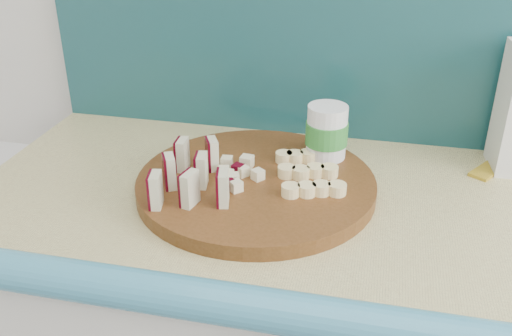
{
  "coord_description": "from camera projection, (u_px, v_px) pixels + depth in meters",
  "views": [
    {
      "loc": [
        -0.29,
        0.63,
        1.42
      ],
      "look_at": [
        -0.49,
        1.51,
        0.96
      ],
      "focal_mm": 40.0,
      "sensor_mm": 36.0,
      "label": 1
    }
  ],
  "objects": [
    {
      "name": "banana_slices",
      "position": [
        307.0,
        172.0,
        1.02
      ],
      "size": [
        0.14,
        0.18,
        0.02
      ],
      "color": "#FBE299",
      "rests_on": "cutting_board"
    },
    {
      "name": "cutting_board",
      "position": [
        256.0,
        184.0,
        1.02
      ],
      "size": [
        0.53,
        0.53,
        0.03
      ],
      "primitive_type": "cylinder",
      "rotation": [
        0.0,
        0.0,
        0.29
      ],
      "color": "#47290F",
      "rests_on": "kitchen_counter"
    },
    {
      "name": "apple_wedges",
      "position": [
        190.0,
        173.0,
        0.97
      ],
      "size": [
        0.13,
        0.19,
        0.06
      ],
      "color": "beige",
      "rests_on": "cutting_board"
    },
    {
      "name": "canister",
      "position": [
        326.0,
        137.0,
        1.08
      ],
      "size": [
        0.08,
        0.08,
        0.13
      ],
      "rotation": [
        0.0,
        0.0,
        0.4
      ],
      "color": "white",
      "rests_on": "kitchen_counter"
    },
    {
      "name": "apple_chunks",
      "position": [
        241.0,
        173.0,
        1.01
      ],
      "size": [
        0.06,
        0.07,
        0.02
      ],
      "color": "beige",
      "rests_on": "cutting_board"
    }
  ]
}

